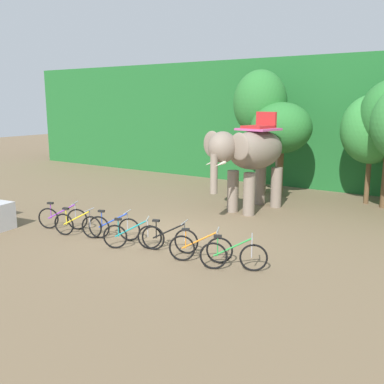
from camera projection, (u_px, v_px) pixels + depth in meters
ground_plane at (164, 236)px, 13.82m from camera, size 80.00×80.00×0.00m
foliage_hedge at (308, 121)px, 23.83m from camera, size 36.00×6.00×6.28m
tree_left at (260, 103)px, 19.97m from camera, size 2.44×2.44×5.59m
tree_center at (281, 129)px, 19.13m from camera, size 2.66×2.66×4.15m
tree_far_left at (372, 130)px, 17.69m from camera, size 2.46×2.46×4.47m
elephant at (251, 154)px, 16.63m from camera, size 2.33×4.24×3.78m
bike_purple at (63, 218)px, 14.52m from camera, size 1.56×0.84×0.92m
bike_yellow at (77, 225)px, 13.71m from camera, size 1.66×0.62×0.92m
bike_blue at (114, 227)px, 13.43m from camera, size 1.63×0.70×0.92m
bike_teal at (132, 236)px, 12.58m from camera, size 1.49×0.92×0.92m
bike_black at (169, 239)px, 12.32m from camera, size 1.66×0.62×0.92m
bike_orange at (200, 248)px, 11.52m from camera, size 1.58×0.80×0.92m
bike_green at (233, 256)px, 10.96m from camera, size 1.56×0.83×0.92m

